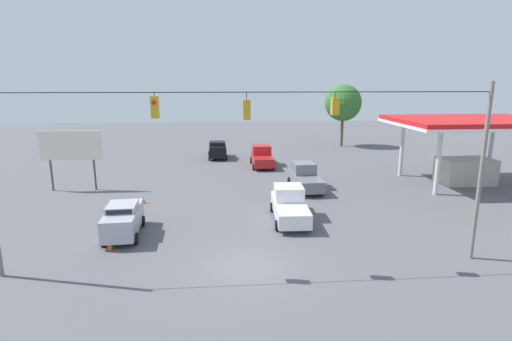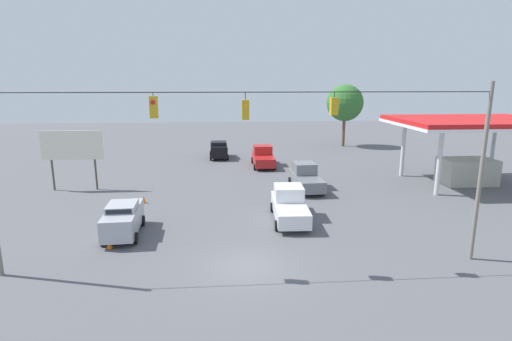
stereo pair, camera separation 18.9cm
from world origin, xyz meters
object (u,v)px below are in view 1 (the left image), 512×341
sedan_black_withflow_deep (217,150)px  traffic_cone_third (133,211)px  roadside_billboard (71,148)px  traffic_cone_fourth (143,200)px  traffic_cone_second (126,225)px  pickup_truck_grey_oncoming_far (305,177)px  sedan_silver_parked_shoulder (123,219)px  pickup_truck_red_oncoming_deep (262,157)px  gas_station (469,136)px  traffic_cone_nearest (110,244)px  overhead_signal_span (245,156)px  tree_horizon_left (343,103)px  pickup_truck_white_crossing_near (289,205)px

sedan_black_withflow_deep → traffic_cone_third: 20.63m
roadside_billboard → traffic_cone_fourth: bearing=146.5°
traffic_cone_second → traffic_cone_fourth: size_ratio=1.00×
traffic_cone_third → traffic_cone_fourth: size_ratio=1.00×
pickup_truck_grey_oncoming_far → sedan_silver_parked_shoulder: 15.62m
sedan_black_withflow_deep → traffic_cone_fourth: size_ratio=7.47×
traffic_cone_second → traffic_cone_third: size_ratio=1.00×
pickup_truck_red_oncoming_deep → gas_station: gas_station is taller
pickup_truck_grey_oncoming_far → traffic_cone_second: bearing=33.7°
pickup_truck_grey_oncoming_far → traffic_cone_second: size_ratio=9.73×
gas_station → roadside_billboard: size_ratio=2.58×
sedan_black_withflow_deep → traffic_cone_third: sedan_black_withflow_deep is taller
traffic_cone_nearest → gas_station: size_ratio=0.05×
overhead_signal_span → traffic_cone_second: (6.91, -5.47, -5.19)m
pickup_truck_red_oncoming_deep → traffic_cone_second: pickup_truck_red_oncoming_deep is taller
roadside_billboard → tree_horizon_left: bearing=-144.3°
gas_station → sedan_silver_parked_shoulder: bearing=20.2°
overhead_signal_span → gas_station: (-20.12, -14.56, -1.33)m
pickup_truck_red_oncoming_deep → sedan_black_withflow_deep: bearing=-45.5°
traffic_cone_nearest → tree_horizon_left: bearing=-124.4°
pickup_truck_white_crossing_near → traffic_cone_nearest: size_ratio=9.71×
traffic_cone_third → roadside_billboard: bearing=-48.1°
traffic_cone_nearest → traffic_cone_fourth: (-0.23, -8.14, 0.00)m
sedan_black_withflow_deep → traffic_cone_nearest: 25.97m
overhead_signal_span → roadside_billboard: bearing=-48.7°
traffic_cone_third → gas_station: size_ratio=0.05×
overhead_signal_span → tree_horizon_left: bearing=-113.3°
sedan_black_withflow_deep → traffic_cone_fourth: sedan_black_withflow_deep is taller
overhead_signal_span → gas_station: 24.87m
traffic_cone_third → roadside_billboard: 9.76m
traffic_cone_fourth → sedan_black_withflow_deep: bearing=-107.0°
pickup_truck_red_oncoming_deep → traffic_cone_third: size_ratio=9.44×
traffic_cone_nearest → traffic_cone_second: bearing=-94.8°
pickup_truck_red_oncoming_deep → tree_horizon_left: (-12.25, -12.31, 4.91)m
sedan_black_withflow_deep → gas_station: bearing=148.1°
traffic_cone_second → traffic_cone_nearest: bearing=85.2°
traffic_cone_second → traffic_cone_third: bearing=-86.5°
sedan_black_withflow_deep → sedan_silver_parked_shoulder: 24.04m
pickup_truck_grey_oncoming_far → traffic_cone_nearest: size_ratio=9.73×
pickup_truck_red_oncoming_deep → pickup_truck_white_crossing_near: bearing=90.4°
traffic_cone_fourth → traffic_cone_nearest: bearing=88.4°
sedan_silver_parked_shoulder → tree_horizon_left: (-22.17, -30.97, 4.89)m
pickup_truck_red_oncoming_deep → pickup_truck_white_crossing_near: same height
sedan_silver_parked_shoulder → pickup_truck_grey_oncoming_far: bearing=-143.6°
pickup_truck_grey_oncoming_far → traffic_cone_fourth: size_ratio=9.73×
pickup_truck_grey_oncoming_far → pickup_truck_white_crossing_near: bearing=71.1°
gas_station → roadside_billboard: 33.37m
sedan_silver_parked_shoulder → traffic_cone_second: bearing=-85.0°
roadside_billboard → pickup_truck_red_oncoming_deep: bearing=-153.3°
traffic_cone_third → traffic_cone_second: bearing=93.5°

